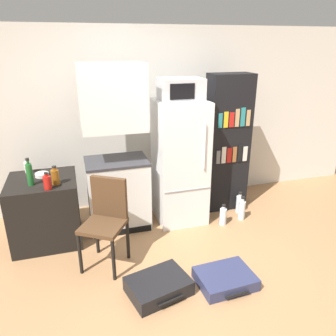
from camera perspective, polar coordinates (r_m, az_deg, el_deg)
name	(u,v)px	position (r m, az deg, el deg)	size (l,w,h in m)	color
ground_plane	(194,285)	(3.38, 4.57, -19.61)	(24.00, 24.00, 0.00)	#A3754C
wall_back	(159,118)	(4.64, -1.50, 8.70)	(6.40, 0.10, 2.41)	silver
side_table	(46,210)	(4.07, -20.54, -6.88)	(0.74, 0.71, 0.77)	black
kitchen_hutch	(116,156)	(3.95, -9.04, 2.12)	(0.74, 0.53, 1.99)	silver
refrigerator	(180,163)	(4.13, 2.09, 0.96)	(0.61, 0.63, 1.56)	white
microwave	(181,89)	(3.91, 2.27, 13.54)	(0.50, 0.37, 0.26)	#B7B7BC
bookshelf	(227,144)	(4.48, 10.22, 4.13)	(0.56, 0.33, 1.84)	black
bottle_milk_white	(28,167)	(4.16, -23.21, 0.20)	(0.08, 0.08, 0.17)	white
bottle_ketchup_red	(47,182)	(3.61, -20.28, -2.33)	(0.08, 0.08, 0.19)	#AD1914
bottle_green_tall	(30,174)	(3.76, -22.95, -0.96)	(0.07, 0.07, 0.31)	#1E6028
bottle_amber_beer	(55,177)	(3.71, -19.04, -1.41)	(0.08, 0.08, 0.21)	brown
bowl	(42,175)	(4.00, -21.12, -1.10)	(0.15, 0.15, 0.04)	silver
chair	(106,215)	(3.43, -10.69, -7.97)	(0.55, 0.55, 0.93)	black
suitcase_large_flat	(225,279)	(3.39, 9.93, -18.44)	(0.55, 0.46, 0.12)	navy
suitcase_small_flat	(158,286)	(3.25, -1.67, -19.81)	(0.63, 0.53, 0.15)	black
water_bottle_front	(223,216)	(4.29, 9.57, -8.24)	(0.09, 0.09, 0.28)	silver
water_bottle_middle	(239,204)	(4.62, 12.31, -6.11)	(0.09, 0.09, 0.30)	silver
water_bottle_back	(242,210)	(4.45, 12.72, -7.09)	(0.09, 0.09, 0.33)	silver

